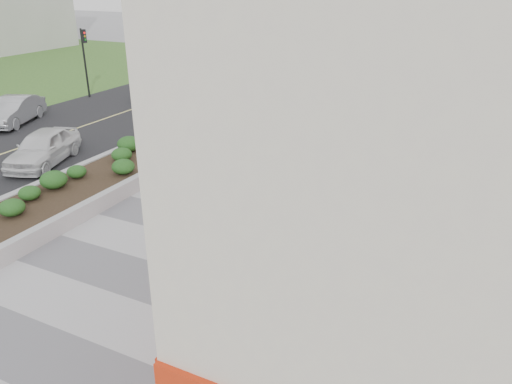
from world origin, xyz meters
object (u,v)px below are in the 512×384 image
car_white (43,147)px  traffic_signal_far (85,53)px  traffic_signal_near (217,62)px  car_silver (14,111)px  car_dark (170,84)px  planter (119,168)px  skateboarder (276,154)px

car_white → traffic_signal_far: bearing=105.8°
traffic_signal_far → car_white: bearing=-54.9°
traffic_signal_near → car_silver: bearing=-140.1°
traffic_signal_far → car_dark: traffic_signal_far is taller
planter → skateboarder: size_ratio=12.72×
planter → traffic_signal_near: (-1.73, 10.50, 2.34)m
skateboarder → car_white: 9.56m
traffic_signal_far → car_dark: bearing=30.8°
traffic_signal_far → car_white: traffic_signal_far is taller
car_dark → car_silver: bearing=-103.1°
traffic_signal_near → planter: bearing=-80.7°
skateboarder → planter: bearing=-157.0°
skateboarder → car_white: size_ratio=0.35×
traffic_signal_near → car_dark: traffic_signal_near is taller
car_silver → car_dark: bearing=47.1°
planter → traffic_signal_near: traffic_signal_near is taller
planter → car_white: 3.85m
car_white → traffic_signal_near: bearing=59.5°
car_white → car_dark: size_ratio=0.79×
skateboarder → car_silver: bearing=168.3°
planter → car_white: car_white is taller
skateboarder → car_dark: car_dark is taller
skateboarder → car_white: (-8.89, -3.50, -0.02)m
car_silver → car_dark: (3.46, 9.01, 0.06)m
car_silver → traffic_signal_far: bearing=76.4°
skateboarder → car_silver: skateboarder is taller
planter → car_silver: (-10.00, 3.59, 0.27)m
traffic_signal_far → skateboarder: size_ratio=2.97×
traffic_signal_far → car_silver: size_ratio=1.00×
traffic_signal_far → car_dark: 5.48m
traffic_signal_far → car_dark: (4.38, 2.61, -2.00)m
skateboarder → car_dark: (-11.60, 9.20, 0.04)m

